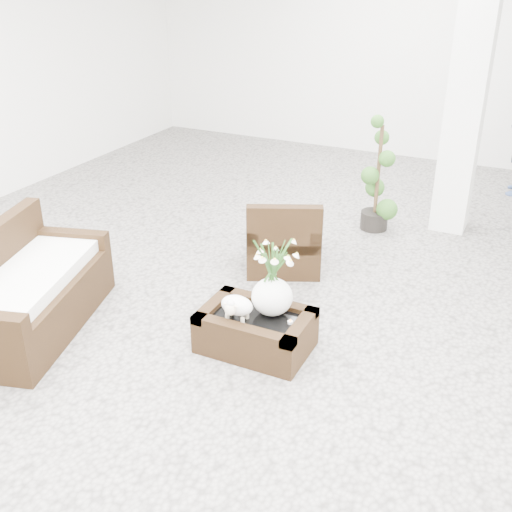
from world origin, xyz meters
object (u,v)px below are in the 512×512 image
at_px(coffee_table, 256,332).
at_px(armchair, 283,232).
at_px(topiary, 378,175).
at_px(loveseat, 29,283).

height_order(coffee_table, armchair, armchair).
relative_size(coffee_table, topiary, 0.66).
bearing_deg(topiary, armchair, -112.75).
distance_m(coffee_table, armchair, 1.58).
bearing_deg(loveseat, topiary, -46.93).
bearing_deg(coffee_table, armchair, 105.18).
bearing_deg(armchair, coffee_table, 80.62).
xyz_separation_m(armchair, loveseat, (-1.49, -2.05, 0.05)).
xyz_separation_m(coffee_table, loveseat, (-1.90, -0.55, 0.29)).
height_order(coffee_table, topiary, topiary).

